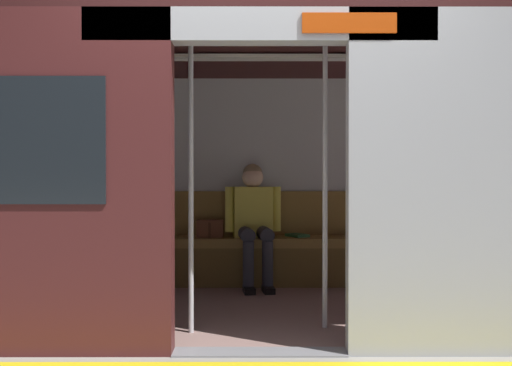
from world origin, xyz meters
TOP-DOWN VIEW (x-y plane):
  - ground_plane at (0.00, 0.00)m, footprint 60.00×60.00m
  - train_car at (0.07, -1.23)m, footprint 6.40×2.78m
  - bench_seat at (0.00, -2.27)m, footprint 2.45×0.44m
  - person_seated at (0.04, -2.22)m, footprint 0.55×0.71m
  - handbag at (0.47, -2.30)m, footprint 0.26×0.15m
  - book at (-0.40, -2.33)m, footprint 0.25×0.27m
  - grab_pole_door at (0.47, -0.47)m, footprint 0.04×0.04m
  - grab_pole_far at (-0.47, -0.61)m, footprint 0.04×0.04m

SIDE VIEW (x-z plane):
  - ground_plane at x=0.00m, z-range 0.00..0.00m
  - bench_seat at x=0.00m, z-range 0.13..0.60m
  - book at x=-0.40m, z-range 0.47..0.50m
  - handbag at x=0.47m, z-range 0.47..0.64m
  - person_seated at x=0.04m, z-range 0.09..1.29m
  - grab_pole_door at x=0.47m, z-range 0.00..2.07m
  - grab_pole_far at x=-0.47m, z-range 0.00..2.07m
  - train_car at x=0.07m, z-range 0.37..2.58m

